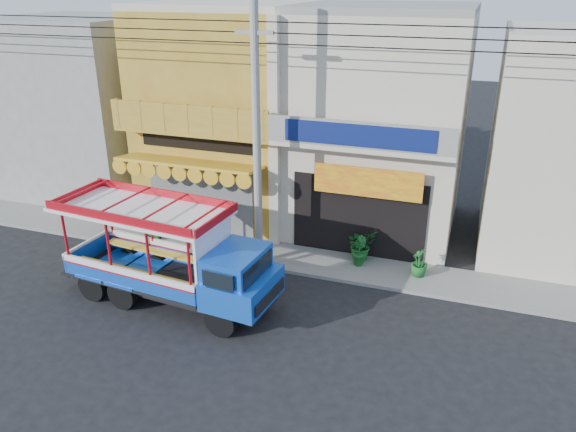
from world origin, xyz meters
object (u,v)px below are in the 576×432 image
(potted_plant_b, at_px, (359,251))
(songthaew_truck, at_px, (182,260))
(green_sign, at_px, (152,228))
(utility_pole, at_px, (261,120))
(potted_plant_c, at_px, (419,262))
(potted_plant_a, at_px, (361,245))

(potted_plant_b, bearing_deg, songthaew_truck, 112.91)
(green_sign, bearing_deg, utility_pole, -5.09)
(potted_plant_c, bearing_deg, utility_pole, -76.84)
(green_sign, relative_size, potted_plant_c, 1.02)
(songthaew_truck, relative_size, potted_plant_a, 6.23)
(songthaew_truck, bearing_deg, green_sign, 132.82)
(utility_pole, relative_size, songthaew_truck, 4.06)
(potted_plant_b, height_order, potted_plant_c, potted_plant_b)
(green_sign, relative_size, potted_plant_a, 0.89)
(green_sign, bearing_deg, potted_plant_c, 2.26)
(songthaew_truck, relative_size, green_sign, 7.03)
(green_sign, height_order, potted_plant_c, green_sign)
(utility_pole, height_order, potted_plant_a, utility_pole)
(songthaew_truck, height_order, green_sign, songthaew_truck)
(utility_pole, xyz_separation_m, potted_plant_a, (3.07, 1.30, -4.36))
(green_sign, distance_m, potted_plant_c, 9.67)
(potted_plant_b, bearing_deg, potted_plant_c, -113.58)
(green_sign, relative_size, potted_plant_b, 0.98)
(potted_plant_a, distance_m, potted_plant_b, 0.38)
(songthaew_truck, bearing_deg, potted_plant_a, 45.34)
(utility_pole, bearing_deg, potted_plant_c, 8.78)
(songthaew_truck, xyz_separation_m, green_sign, (-3.27, 3.53, -0.98))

